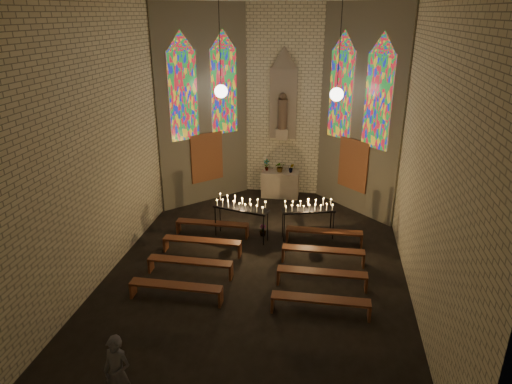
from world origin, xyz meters
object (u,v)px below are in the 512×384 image
aisle_flower_pot (263,230)px  altar (280,184)px  votive_stand_left (241,206)px  votive_stand_right (309,208)px  visitor (118,372)px

aisle_flower_pot → altar: bearing=87.2°
altar → aisle_flower_pot: 3.41m
altar → votive_stand_left: size_ratio=0.78×
votive_stand_left → altar: bearing=91.3°
altar → votive_stand_right: bearing=-69.5°
aisle_flower_pot → visitor: visitor is taller
votive_stand_right → altar: bearing=95.3°
visitor → aisle_flower_pot: bearing=85.8°
aisle_flower_pot → votive_stand_left: votive_stand_left is taller
aisle_flower_pot → votive_stand_right: (1.41, 0.06, 0.85)m
votive_stand_right → visitor: 7.73m
visitor → altar: bearing=88.8°
aisle_flower_pot → visitor: (-1.55, -7.07, 0.55)m
visitor → votive_stand_left: bearing=90.6°
aisle_flower_pot → votive_stand_left: 1.15m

